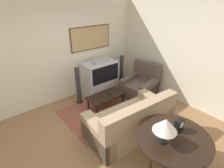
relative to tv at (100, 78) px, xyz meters
The scene contains 14 objects.
ground_plane 2.09m from the tv, 123.33° to the right, with size 12.00×12.00×0.00m, color #8E6642.
wall_back 1.45m from the tv, 158.21° to the left, with size 12.00×0.10×2.70m.
wall_right 2.42m from the tv, 48.11° to the right, with size 0.06×12.00×2.70m.
area_rug 1.10m from the tv, 119.47° to the right, with size 2.07×1.57×0.01m.
tv is the anchor object (origin of this frame).
couch 1.97m from the tv, 106.30° to the right, with size 1.88×1.06×0.93m.
armchair 1.25m from the tv, 43.68° to the right, with size 1.11×1.04×0.95m.
coffee_table 0.88m from the tv, 115.49° to the right, with size 0.97×0.49×0.41m.
console_table 3.02m from the tv, 103.09° to the right, with size 1.18×1.18×0.77m.
table_lamp 3.09m from the tv, 107.39° to the right, with size 0.35×0.35×0.43m.
mantel_clock 2.96m from the tv, 99.81° to the right, with size 0.15×0.10×0.20m.
remote 0.89m from the tv, 109.78° to the right, with size 0.06×0.16×0.02m.
speaker_tower_left 0.79m from the tv, behind, with size 0.21×0.21×1.06m.
speaker_tower_right 0.79m from the tv, ahead, with size 0.21×0.21×1.06m.
Camera 1 is at (-1.61, -2.23, 2.75)m, focal length 28.00 mm.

